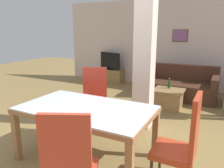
% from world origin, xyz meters
% --- Properties ---
extents(ground_plane, '(18.00, 18.00, 0.00)m').
position_xyz_m(ground_plane, '(0.00, 0.00, 0.00)').
color(ground_plane, olive).
extents(back_wall, '(7.20, 0.09, 2.70)m').
position_xyz_m(back_wall, '(0.00, 4.58, 1.35)').
color(back_wall, beige).
rests_on(back_wall, ground_plane).
extents(divider_pillar, '(0.32, 0.30, 2.70)m').
position_xyz_m(divider_pillar, '(0.32, 1.38, 1.35)').
color(divider_pillar, beige).
rests_on(divider_pillar, ground_plane).
extents(dining_table, '(1.77, 1.04, 0.76)m').
position_xyz_m(dining_table, '(0.00, 0.00, 0.61)').
color(dining_table, '#9B6F46').
rests_on(dining_table, ground_plane).
extents(dining_chair_far_left, '(0.61, 0.61, 1.10)m').
position_xyz_m(dining_chair_far_left, '(-0.44, 0.92, 0.57)').
color(dining_chair_far_left, red).
rests_on(dining_chair_far_left, ground_plane).
extents(dining_chair_head_right, '(0.46, 0.46, 1.10)m').
position_xyz_m(dining_chair_head_right, '(1.27, 0.00, 0.57)').
color(dining_chair_head_right, '#BA3D1F').
rests_on(dining_chair_head_right, ground_plane).
extents(dining_chair_near_right, '(0.61, 0.61, 1.10)m').
position_xyz_m(dining_chair_near_right, '(0.44, -0.92, 0.57)').
color(dining_chair_near_right, '#BF3D27').
rests_on(dining_chair_near_right, ground_plane).
extents(sofa, '(1.86, 0.95, 0.84)m').
position_xyz_m(sofa, '(0.59, 3.56, 0.29)').
color(sofa, '#482A1C').
rests_on(sofa, ground_plane).
extents(coffee_table, '(0.67, 0.58, 0.43)m').
position_xyz_m(coffee_table, '(0.52, 2.59, 0.22)').
color(coffee_table, olive).
rests_on(coffee_table, ground_plane).
extents(bottle, '(0.06, 0.06, 0.24)m').
position_xyz_m(bottle, '(0.49, 2.71, 0.53)').
color(bottle, '#194C23').
rests_on(bottle, coffee_table).
extents(tv_stand, '(0.94, 0.40, 0.45)m').
position_xyz_m(tv_stand, '(-1.91, 4.30, 0.22)').
color(tv_stand, olive).
rests_on(tv_stand, ground_plane).
extents(tv_screen, '(0.85, 0.32, 0.58)m').
position_xyz_m(tv_screen, '(-1.91, 4.30, 0.73)').
color(tv_screen, black).
rests_on(tv_screen, tv_stand).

